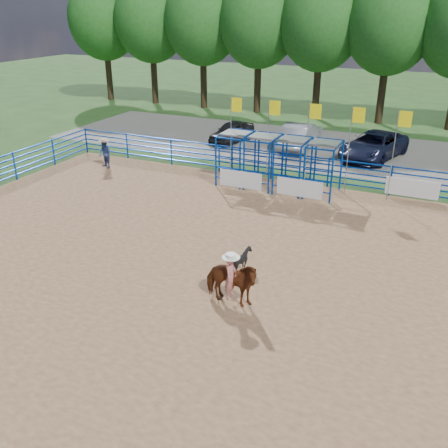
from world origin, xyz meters
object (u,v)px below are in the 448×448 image
at_px(calf, 242,261).
at_px(car_c, 374,146).
at_px(spectator_cowboy, 105,153).
at_px(horse_and_rider, 231,279).
at_px(car_a, 232,132).
at_px(car_b, 300,135).

relative_size(calf, car_c, 0.16).
bearing_deg(spectator_cowboy, calf, -34.02).
relative_size(horse_and_rider, car_a, 0.62).
distance_m(car_a, car_c, 9.19).
xyz_separation_m(spectator_cowboy, car_b, (8.61, 8.68, -0.03)).
height_order(calf, spectator_cowboy, spectator_cowboy).
xyz_separation_m(horse_and_rider, car_c, (1.28, 17.91, -0.11)).
bearing_deg(car_c, car_b, -171.70).
relative_size(horse_and_rider, car_b, 0.50).
height_order(car_a, car_c, car_c).
distance_m(spectator_cowboy, car_b, 12.22).
distance_m(calf, car_c, 16.06).
relative_size(calf, spectator_cowboy, 0.55).
distance_m(horse_and_rider, car_c, 17.96).
relative_size(calf, car_b, 0.18).
distance_m(spectator_cowboy, car_a, 9.22).
relative_size(horse_and_rider, car_c, 0.44).
bearing_deg(car_a, spectator_cowboy, -107.44).
xyz_separation_m(car_a, car_b, (4.56, 0.39, 0.14)).
relative_size(horse_and_rider, spectator_cowboy, 1.49).
bearing_deg(car_a, car_b, 13.52).
bearing_deg(horse_and_rider, spectator_cowboy, 140.90).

